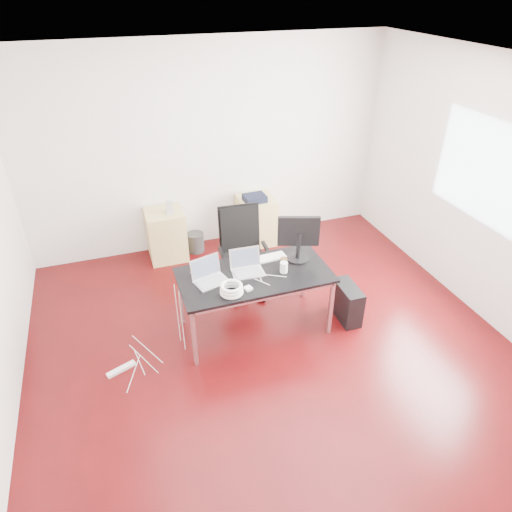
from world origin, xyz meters
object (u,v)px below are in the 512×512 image
object	(u,v)px
desk	(255,278)
filing_cabinet_right	(257,220)
office_chair	(242,248)
filing_cabinet_left	(166,235)
pc_tower	(347,302)

from	to	relation	value
desk	filing_cabinet_right	bearing A→B (deg)	70.36
office_chair	filing_cabinet_right	size ratio (longest dim) A/B	1.54
desk	filing_cabinet_left	bearing A→B (deg)	109.94
pc_tower	desk	bearing A→B (deg)	171.69
desk	pc_tower	xyz separation A→B (m)	(1.05, -0.18, -0.46)
filing_cabinet_right	pc_tower	world-z (taller)	filing_cabinet_right
office_chair	filing_cabinet_left	size ratio (longest dim) A/B	1.54
desk	office_chair	world-z (taller)	office_chair
office_chair	pc_tower	distance (m)	1.38
filing_cabinet_left	pc_tower	xyz separation A→B (m)	(1.72, -2.01, -0.13)
desk	filing_cabinet_right	size ratio (longest dim) A/B	2.29
filing_cabinet_left	office_chair	bearing A→B (deg)	-55.07
office_chair	pc_tower	bearing A→B (deg)	-40.33
filing_cabinet_right	pc_tower	size ratio (longest dim) A/B	1.56
office_chair	filing_cabinet_left	world-z (taller)	office_chair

